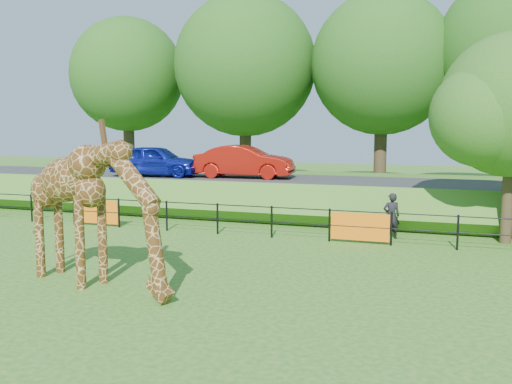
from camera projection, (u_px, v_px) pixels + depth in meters
ground at (159, 309)px, 11.99m from camera, size 90.00×90.00×0.00m
giraffe at (94, 214)px, 13.44m from camera, size 4.98×2.39×3.53m
perimeter_fence at (272, 222)px, 19.44m from camera, size 28.07×0.10×1.10m
embankment at (319, 193)px, 26.48m from camera, size 40.00×9.00×1.30m
road at (312, 181)px, 24.99m from camera, size 40.00×5.00×0.12m
car_blue at (156, 161)px, 26.67m from camera, size 4.44×2.12×1.46m
car_red at (244, 162)px, 25.97m from camera, size 4.58×1.88×1.48m
visitor at (391, 216)px, 19.25m from camera, size 0.66×0.55×1.56m
bg_tree_line at (381, 63)px, 31.20m from camera, size 37.30×8.80×11.82m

